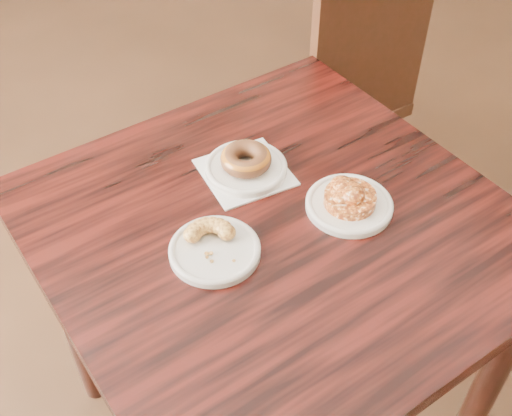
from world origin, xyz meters
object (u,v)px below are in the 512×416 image
object	(u,v)px
chair_far	(326,97)
cruller_fragment	(214,243)
apple_fritter	(350,197)
cafe_table	(272,337)
glazed_donut	(246,159)

from	to	relation	value
chair_far	cruller_fragment	distance (m)	1.00
apple_fritter	cafe_table	bearing A→B (deg)	179.54
glazed_donut	cruller_fragment	xyz separation A→B (m)	(-0.11, -0.19, -0.01)
cafe_table	glazed_donut	xyz separation A→B (m)	(-0.02, 0.15, 0.41)
cafe_table	cruller_fragment	size ratio (longest dim) A/B	7.72
apple_fritter	chair_far	bearing A→B (deg)	71.57
cafe_table	chair_far	distance (m)	0.85
glazed_donut	cruller_fragment	distance (m)	0.22
chair_far	glazed_donut	size ratio (longest dim) A/B	8.91
cafe_table	apple_fritter	xyz separation A→B (m)	(0.14, -0.00, 0.40)
apple_fritter	cruller_fragment	size ratio (longest dim) A/B	1.28
glazed_donut	cruller_fragment	size ratio (longest dim) A/B	0.95
cruller_fragment	apple_fritter	bearing A→B (deg)	9.42
glazed_donut	apple_fritter	world-z (taller)	glazed_donut
glazed_donut	cafe_table	bearing A→B (deg)	-83.02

